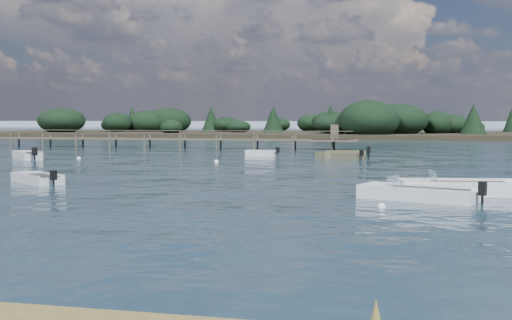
% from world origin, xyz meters
% --- Properties ---
extents(ground, '(400.00, 400.00, 0.00)m').
position_xyz_m(ground, '(0.00, 60.00, 0.00)').
color(ground, '#152631').
rests_on(ground, ground).
extents(dinghy_mid_white_a, '(5.07, 3.24, 1.18)m').
position_xyz_m(dinghy_mid_white_a, '(11.75, 5.97, 0.15)').
color(dinghy_mid_white_a, silver).
rests_on(dinghy_mid_white_a, ground).
extents(tender_far_grey, '(3.68, 3.50, 1.31)m').
position_xyz_m(tender_far_grey, '(-18.93, 26.19, 0.18)').
color(tender_far_grey, silver).
rests_on(tender_far_grey, ground).
extents(tender_far_grey_b, '(3.82, 1.73, 1.29)m').
position_xyz_m(tender_far_grey_b, '(6.46, 32.97, 0.18)').
color(tender_far_grey_b, brown).
rests_on(tender_far_grey_b, ground).
extents(dinghy_extra_b, '(4.15, 2.94, 0.99)m').
position_xyz_m(dinghy_extra_b, '(5.96, 32.54, 0.13)').
color(dinghy_extra_b, brown).
rests_on(dinghy_extra_b, ground).
extents(tender_far_white, '(3.11, 1.56, 1.04)m').
position_xyz_m(tender_far_white, '(-1.10, 34.70, 0.15)').
color(tender_far_white, silver).
rests_on(tender_far_white, ground).
extents(dinghy_mid_white_b, '(5.52, 2.59, 1.35)m').
position_xyz_m(dinghy_mid_white_b, '(13.52, 8.13, 0.18)').
color(dinghy_mid_white_b, silver).
rests_on(dinghy_mid_white_b, ground).
extents(dinghy_mid_grey, '(3.72, 3.20, 0.99)m').
position_xyz_m(dinghy_mid_grey, '(-7.18, 8.66, 0.13)').
color(dinghy_mid_grey, silver).
rests_on(dinghy_mid_grey, ground).
extents(buoy_b, '(0.32, 0.32, 0.32)m').
position_xyz_m(buoy_b, '(10.40, 3.34, 0.00)').
color(buoy_b, white).
rests_on(buoy_b, ground).
extents(buoy_e, '(0.32, 0.32, 0.32)m').
position_xyz_m(buoy_e, '(-2.87, 26.60, 0.00)').
color(buoy_e, white).
rests_on(buoy_e, ground).
extents(buoy_extra_a, '(0.32, 0.32, 0.32)m').
position_xyz_m(buoy_extra_a, '(-15.16, 27.77, 0.00)').
color(buoy_extra_a, white).
rests_on(buoy_extra_a, ground).
extents(jetty, '(64.50, 3.20, 3.40)m').
position_xyz_m(jetty, '(-21.74, 47.99, 0.98)').
color(jetty, '#4F463A').
rests_on(jetty, ground).
extents(far_headland, '(190.00, 40.00, 5.80)m').
position_xyz_m(far_headland, '(25.00, 100.00, 1.96)').
color(far_headland, black).
rests_on(far_headland, ground).
extents(distant_haze, '(280.00, 20.00, 2.40)m').
position_xyz_m(distant_haze, '(-90.00, 230.00, 0.00)').
color(distant_haze, '#8797A7').
rests_on(distant_haze, ground).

